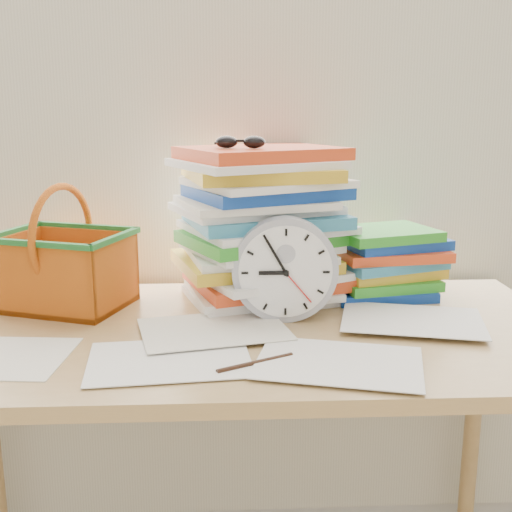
{
  "coord_description": "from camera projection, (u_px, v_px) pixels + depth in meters",
  "views": [
    {
      "loc": [
        -0.02,
        0.32,
        1.2
      ],
      "look_at": [
        0.04,
        1.6,
        0.9
      ],
      "focal_mm": 45.0,
      "sensor_mm": 36.0,
      "label": 1
    }
  ],
  "objects": [
    {
      "name": "clock",
      "position": [
        285.0,
        269.0,
        1.37
      ],
      "size": [
        0.23,
        0.05,
        0.23
      ],
      "primitive_type": "cylinder",
      "rotation": [
        1.57,
        0.0,
        0.0
      ],
      "color": "#A4A6B3",
      "rests_on": "desk"
    },
    {
      "name": "paper_stack",
      "position": [
        262.0,
        225.0,
        1.5
      ],
      "size": [
        0.45,
        0.41,
        0.36
      ],
      "primitive_type": null,
      "rotation": [
        0.0,
        0.0,
        0.34
      ],
      "color": "white",
      "rests_on": "desk"
    },
    {
      "name": "basket",
      "position": [
        63.0,
        248.0,
        1.46
      ],
      "size": [
        0.34,
        0.3,
        0.28
      ],
      "primitive_type": null,
      "rotation": [
        0.0,
        0.0,
        -0.34
      ],
      "color": "orange",
      "rests_on": "desk"
    },
    {
      "name": "desk",
      "position": [
        237.0,
        361.0,
        1.36
      ],
      "size": [
        1.4,
        0.7,
        0.75
      ],
      "color": "#AC8750",
      "rests_on": "ground"
    },
    {
      "name": "book_stack",
      "position": [
        387.0,
        262.0,
        1.56
      ],
      "size": [
        0.31,
        0.26,
        0.16
      ],
      "primitive_type": null,
      "rotation": [
        0.0,
        0.0,
        0.21
      ],
      "color": "white",
      "rests_on": "desk"
    },
    {
      "name": "sunglasses",
      "position": [
        240.0,
        142.0,
        1.42
      ],
      "size": [
        0.14,
        0.12,
        0.03
      ],
      "primitive_type": null,
      "rotation": [
        0.0,
        0.0,
        -0.11
      ],
      "color": "black",
      "rests_on": "paper_stack"
    },
    {
      "name": "curtain",
      "position": [
        233.0,
        66.0,
        1.59
      ],
      "size": [
        2.4,
        0.01,
        2.5
      ],
      "primitive_type": "cube",
      "color": "silver",
      "rests_on": "room_shell"
    },
    {
      "name": "pen",
      "position": [
        256.0,
        363.0,
        1.15
      ],
      "size": [
        0.14,
        0.08,
        0.01
      ],
      "primitive_type": "cylinder",
      "rotation": [
        0.0,
        1.57,
        0.48
      ],
      "color": "black",
      "rests_on": "desk"
    },
    {
      "name": "scattered_papers",
      "position": [
        237.0,
        325.0,
        1.34
      ],
      "size": [
        1.26,
        0.42,
        0.02
      ],
      "primitive_type": null,
      "color": "white",
      "rests_on": "desk"
    }
  ]
}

